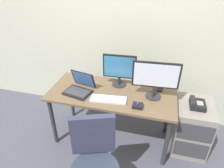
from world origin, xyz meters
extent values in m
plane|color=#474855|center=(0.00, 0.00, 0.00)|extent=(8.00, 8.00, 0.00)
cube|color=beige|center=(0.00, 0.69, 1.40)|extent=(6.00, 0.10, 2.80)
cube|color=brown|center=(0.00, 0.00, 0.72)|extent=(1.52, 0.68, 0.03)
cylinder|color=#2D2D33|center=(-0.70, -0.28, 0.35)|extent=(0.05, 0.05, 0.71)
cylinder|color=#2D2D33|center=(0.70, -0.28, 0.35)|extent=(0.05, 0.05, 0.71)
cylinder|color=#2D2D33|center=(-0.70, 0.28, 0.35)|extent=(0.05, 0.05, 0.71)
cylinder|color=#2D2D33|center=(0.70, 0.28, 0.35)|extent=(0.05, 0.05, 0.71)
cube|color=gray|center=(0.99, 0.11, 0.33)|extent=(0.42, 0.52, 0.66)
cube|color=#38383D|center=(0.99, -0.16, 0.47)|extent=(0.38, 0.01, 0.22)
cube|color=#38383D|center=(0.99, -0.16, 0.20)|extent=(0.38, 0.01, 0.22)
cube|color=black|center=(0.99, 0.09, 0.68)|extent=(0.17, 0.20, 0.06)
cube|color=black|center=(0.93, 0.09, 0.73)|extent=(0.05, 0.18, 0.04)
cube|color=gray|center=(1.01, 0.08, 0.71)|extent=(0.07, 0.08, 0.01)
cube|color=#31334D|center=(0.01, -0.72, 0.76)|extent=(0.40, 0.19, 0.42)
cylinder|color=#262628|center=(0.49, 0.04, 0.74)|extent=(0.18, 0.18, 0.01)
cylinder|color=#262628|center=(0.49, 0.04, 0.81)|extent=(0.04, 0.04, 0.13)
cube|color=black|center=(0.49, 0.04, 1.03)|extent=(0.52, 0.06, 0.31)
cube|color=silver|center=(0.49, 0.02, 1.03)|extent=(0.48, 0.04, 0.27)
cylinder|color=#262628|center=(0.04, 0.20, 0.74)|extent=(0.18, 0.18, 0.01)
cylinder|color=#262628|center=(0.04, 0.20, 0.80)|extent=(0.04, 0.04, 0.10)
cube|color=black|center=(0.04, 0.20, 1.00)|extent=(0.41, 0.05, 0.30)
cube|color=teal|center=(0.04, 0.18, 1.00)|extent=(0.37, 0.03, 0.27)
cube|color=silver|center=(0.00, -0.16, 0.75)|extent=(0.42, 0.18, 0.02)
cube|color=white|center=(0.00, -0.16, 0.76)|extent=(0.39, 0.15, 0.01)
cube|color=black|center=(-0.40, -0.12, 0.75)|extent=(0.35, 0.28, 0.02)
cube|color=#38383D|center=(-0.40, -0.12, 0.76)|extent=(0.30, 0.22, 0.00)
cube|color=black|center=(-0.37, 0.02, 0.86)|extent=(0.32, 0.13, 0.21)
cube|color=#335999|center=(-0.37, 0.01, 0.86)|extent=(0.28, 0.11, 0.19)
cube|color=black|center=(0.34, -0.21, 0.76)|extent=(0.11, 0.09, 0.04)
sphere|color=navy|center=(0.34, -0.21, 0.78)|extent=(0.04, 0.04, 0.04)
cylinder|color=#304C95|center=(-0.43, 0.19, 0.78)|extent=(0.08, 0.08, 0.09)
torus|color=#2F5283|center=(-0.39, 0.19, 0.79)|extent=(0.01, 0.06, 0.06)
cube|color=black|center=(0.56, 0.23, 0.74)|extent=(0.08, 0.15, 0.01)
camera|label=1|loc=(0.50, -1.93, 2.09)|focal=32.05mm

